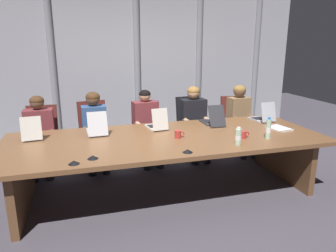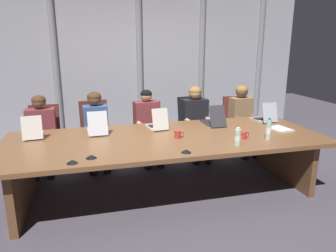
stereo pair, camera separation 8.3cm
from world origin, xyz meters
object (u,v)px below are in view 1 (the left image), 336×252
object	(u,v)px
person_left_mid	(95,126)
conference_mic_middle	(93,157)
laptop_right_mid	(212,120)
person_right_mid	(195,118)
office_chair_left_end	(43,146)
person_right_end	(241,115)
laptop_right_end	(262,117)
office_chair_right_mid	(192,134)
office_chair_left_mid	(96,141)
person_center	(147,123)
person_left_end	(39,130)
coffee_mug_near	(243,134)
office_chair_center	(148,138)
laptop_left_end	(32,134)
office_chair_right_end	(235,131)
water_bottle_primary	(238,137)
spiral_notepad	(279,128)
coffee_mug_far	(178,134)
laptop_center	(157,125)
conference_mic_right_side	(74,162)
conference_mic_left_side	(188,151)
laptop_left_mid	(97,129)
water_bottle_secondary	(268,129)

from	to	relation	value
person_left_mid	conference_mic_middle	bearing A→B (deg)	-5.71
laptop_right_mid	person_right_mid	distance (m)	0.65
office_chair_left_end	person_right_end	size ratio (longest dim) A/B	0.81
laptop_right_end	office_chair_right_mid	bearing A→B (deg)	39.42
office_chair_left_mid	person_right_end	distance (m)	2.42
office_chair_left_end	person_center	bearing A→B (deg)	85.77
person_left_end	coffee_mug_near	xyz separation A→B (m)	(2.45, -1.35, 0.13)
office_chair_center	laptop_left_end	bearing A→B (deg)	-60.03
office_chair_right_end	water_bottle_primary	xyz separation A→B (m)	(-0.89, -1.73, 0.47)
office_chair_right_end	person_right_mid	world-z (taller)	person_right_mid
person_right_end	spiral_notepad	bearing A→B (deg)	-6.52
laptop_right_end	coffee_mug_far	world-z (taller)	laptop_right_end
laptop_center	office_chair_left_mid	world-z (taller)	laptop_center
laptop_left_end	conference_mic_right_side	world-z (taller)	laptop_left_end
coffee_mug_near	conference_mic_left_side	distance (m)	0.87
office_chair_left_mid	office_chair_right_end	world-z (taller)	office_chair_left_mid
laptop_left_end	person_left_end	bearing A→B (deg)	-6.06
laptop_left_end	person_left_mid	world-z (taller)	person_left_mid
conference_mic_middle	conference_mic_right_side	distance (m)	0.20
office_chair_center	water_bottle_primary	distance (m)	1.91
laptop_left_end	coffee_mug_near	distance (m)	2.55
office_chair_left_end	conference_mic_right_side	size ratio (longest dim) A/B	8.55
laptop_center	office_chair_left_mid	bearing A→B (deg)	36.96
laptop_left_mid	laptop_right_mid	distance (m)	1.60
person_right_mid	spiral_notepad	xyz separation A→B (m)	(0.78, -1.12, 0.06)
laptop_left_end	person_right_mid	world-z (taller)	person_right_mid
person_left_mid	conference_mic_middle	world-z (taller)	person_left_mid
water_bottle_secondary	coffee_mug_far	xyz separation A→B (m)	(-1.03, 0.33, -0.07)
office_chair_right_mid	person_left_mid	world-z (taller)	person_left_mid
person_left_mid	coffee_mug_far	world-z (taller)	person_left_mid
laptop_right_mid	person_left_mid	xyz separation A→B (m)	(-1.59, 0.63, -0.12)
laptop_right_end	conference_mic_middle	distance (m)	2.67
laptop_right_mid	office_chair_left_end	world-z (taller)	laptop_right_mid
office_chair_center	laptop_center	bearing A→B (deg)	-0.75
office_chair_right_mid	coffee_mug_far	world-z (taller)	office_chair_right_mid
office_chair_left_end	conference_mic_middle	size ratio (longest dim) A/B	8.55
person_right_end	water_bottle_secondary	distance (m)	1.54
office_chair_right_end	water_bottle_primary	size ratio (longest dim) A/B	4.54
person_right_mid	office_chair_left_mid	bearing A→B (deg)	-96.81
water_bottle_secondary	laptop_right_end	bearing A→B (deg)	61.71
office_chair_right_end	coffee_mug_far	bearing A→B (deg)	-39.90
person_right_mid	person_right_end	distance (m)	0.83
laptop_left_mid	water_bottle_secondary	bearing A→B (deg)	-114.46
laptop_center	person_right_end	bearing A→B (deg)	-74.67
laptop_left_end	office_chair_left_end	size ratio (longest dim) A/B	0.42
coffee_mug_near	coffee_mug_far	xyz separation A→B (m)	(-0.75, 0.22, 0.00)
water_bottle_primary	person_left_end	bearing A→B (deg)	145.33
laptop_left_mid	person_right_end	bearing A→B (deg)	-76.98
office_chair_center	coffee_mug_far	distance (m)	1.36
laptop_right_mid	office_chair_right_mid	world-z (taller)	laptop_right_mid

